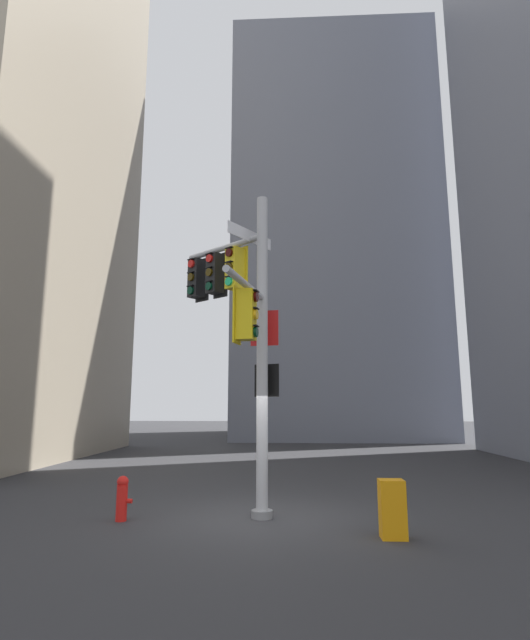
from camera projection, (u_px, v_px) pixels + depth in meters
ground at (262, 518)px, 9.92m from camera, size 120.00×120.00×0.00m
building_mid_block at (329, 247)px, 38.85m from camera, size 14.38×14.38×29.76m
signal_pole_assembly at (239, 312)px, 10.91m from camera, size 2.37×4.15×7.03m
fire_hydrant at (122, 497)px, 9.76m from camera, size 0.33×0.23×0.88m
newspaper_box at (392, 509)px, 8.48m from camera, size 0.45×0.36×0.99m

